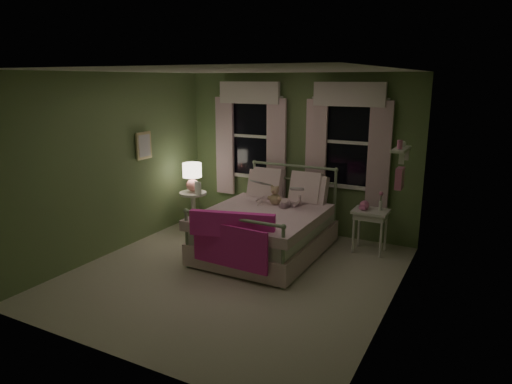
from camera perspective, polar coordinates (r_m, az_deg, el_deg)
The scene contains 18 objects.
room_shell at distance 5.71m, azimuth -2.94°, elevation 1.78°, with size 4.20×4.20×4.20m.
bed at distance 6.70m, azimuth 1.39°, elevation -4.47°, with size 1.58×2.04×1.18m.
pink_throw at distance 5.78m, azimuth -3.15°, elevation -5.20°, with size 1.10×0.38×0.71m.
child_left at distance 7.04m, azimuth 0.90°, elevation 0.96°, with size 0.25×0.17×0.70m, color #F7D1DD.
child_right at distance 6.82m, azimuth 5.11°, elevation 0.36°, with size 0.33×0.26×0.67m, color #F7D1DD.
book_left at distance 6.81m, azimuth -0.05°, elevation 0.89°, with size 0.20×0.27×0.03m, color beige.
book_right at distance 6.59m, azimuth 4.27°, elevation 0.02°, with size 0.20×0.27×0.02m, color beige.
teddy_bear at distance 6.81m, azimuth 2.40°, elevation -0.60°, with size 0.23×0.18×0.30m.
nightstand_left at distance 7.80m, azimuth -7.85°, elevation -1.67°, with size 0.46×0.46×0.65m.
table_lamp at distance 7.67m, azimuth -7.98°, elevation 2.18°, with size 0.32×0.32×0.48m.
book_nightstand at distance 7.62m, azimuth -7.64°, elevation -0.18°, with size 0.16×0.22×0.02m, color beige.
nightstand_right at distance 6.87m, azimuth 14.13°, elevation -3.00°, with size 0.50×0.40×0.64m.
pink_toy at distance 6.84m, azimuth 13.39°, elevation -1.63°, with size 0.14×0.19×0.14m.
bud_vase at distance 6.82m, azimuth 15.33°, elevation -1.09°, with size 0.06×0.06×0.28m.
window_left at distance 7.82m, azimuth -0.73°, elevation 7.50°, with size 1.34×0.13×1.96m.
window_right at distance 7.17m, azimuth 11.37°, elevation 6.64°, with size 1.34×0.13×1.96m.
wall_shelf at distance 5.67m, azimuth 17.62°, elevation 3.35°, with size 0.15×0.50×0.60m.
framed_picture at distance 7.30m, azimuth -13.84°, elevation 5.66°, with size 0.03×0.32×0.42m.
Camera 1 is at (2.86, -4.80, 2.51)m, focal length 32.00 mm.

